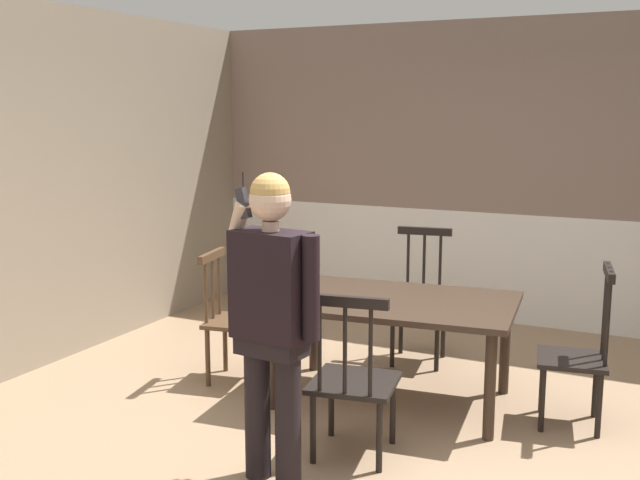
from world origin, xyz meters
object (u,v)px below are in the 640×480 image
object	(u,v)px
chair_by_doorway	(579,353)
chair_at_table_head	(353,379)
person_figure	(272,309)
chair_near_window	(420,301)
dining_table	(392,310)
chair_opposite_corner	(232,319)

from	to	relation	value
chair_by_doorway	chair_at_table_head	bearing A→B (deg)	123.17
person_figure	chair_near_window	bearing A→B (deg)	-85.57
dining_table	chair_near_window	size ratio (longest dim) A/B	1.64
chair_opposite_corner	person_figure	size ratio (longest dim) A/B	0.58
chair_near_window	chair_opposite_corner	bearing A→B (deg)	34.17
chair_near_window	chair_at_table_head	bearing A→B (deg)	87.45
chair_near_window	person_figure	xyz separation A→B (m)	(-0.07, -2.24, 0.47)
chair_opposite_corner	dining_table	bearing A→B (deg)	85.55
dining_table	chair_by_doorway	world-z (taller)	chair_by_doorway
chair_at_table_head	dining_table	bearing A→B (deg)	86.88
chair_by_doorway	chair_near_window	bearing A→B (deg)	49.84
chair_opposite_corner	person_figure	xyz separation A→B (m)	(1.03, -1.22, 0.49)
chair_near_window	person_figure	distance (m)	2.29
dining_table	chair_opposite_corner	distance (m)	1.22
chair_near_window	chair_at_table_head	world-z (taller)	chair_near_window
chair_opposite_corner	person_figure	bearing A→B (deg)	29.63
chair_by_doorway	dining_table	bearing A→B (deg)	86.49
dining_table	chair_at_table_head	bearing A→B (deg)	-83.83
person_figure	chair_opposite_corner	bearing A→B (deg)	-43.56
chair_near_window	chair_by_doorway	bearing A→B (deg)	140.78
chair_near_window	person_figure	bearing A→B (deg)	79.53
dining_table	chair_near_window	bearing A→B (deg)	96.14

